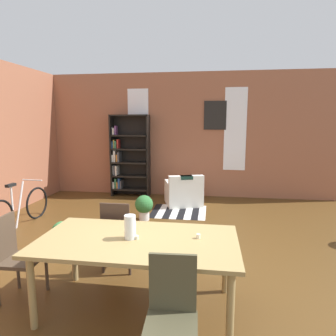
{
  "coord_description": "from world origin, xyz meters",
  "views": [
    {
      "loc": [
        0.66,
        -3.4,
        1.98
      ],
      "look_at": [
        -0.09,
        1.78,
        1.14
      ],
      "focal_mm": 31.82,
      "sensor_mm": 36.0,
      "label": 1
    }
  ],
  "objects_px": {
    "dining_table": "(138,246)",
    "bookshelf_tall": "(128,157)",
    "dining_chair_near_right": "(172,314)",
    "potted_plant_window": "(144,206)",
    "dining_chair_head_left": "(15,255)",
    "armchair_white": "(184,193)",
    "potted_plant_corner": "(62,236)",
    "bicycle_second": "(20,209)",
    "dining_chair_far_left": "(118,233)",
    "vase_on_table": "(130,227)"
  },
  "relations": [
    {
      "from": "potted_plant_corner",
      "to": "potted_plant_window",
      "type": "bearing_deg",
      "value": 60.4
    },
    {
      "from": "dining_table",
      "to": "potted_plant_window",
      "type": "height_order",
      "value": "dining_table"
    },
    {
      "from": "dining_chair_near_right",
      "to": "dining_chair_head_left",
      "type": "relative_size",
      "value": 1.0
    },
    {
      "from": "vase_on_table",
      "to": "dining_chair_head_left",
      "type": "xyz_separation_m",
      "value": [
        -1.32,
        -0.0,
        -0.39
      ]
    },
    {
      "from": "dining_chair_near_right",
      "to": "potted_plant_window",
      "type": "bearing_deg",
      "value": 106.11
    },
    {
      "from": "dining_table",
      "to": "dining_chair_far_left",
      "type": "xyz_separation_m",
      "value": [
        -0.46,
        0.77,
        -0.19
      ]
    },
    {
      "from": "dining_table",
      "to": "vase_on_table",
      "type": "distance_m",
      "value": 0.21
    },
    {
      "from": "vase_on_table",
      "to": "bookshelf_tall",
      "type": "relative_size",
      "value": 0.12
    },
    {
      "from": "armchair_white",
      "to": "potted_plant_corner",
      "type": "bearing_deg",
      "value": -119.39
    },
    {
      "from": "dining_table",
      "to": "dining_chair_near_right",
      "type": "height_order",
      "value": "dining_chair_near_right"
    },
    {
      "from": "dining_chair_head_left",
      "to": "armchair_white",
      "type": "distance_m",
      "value": 4.31
    },
    {
      "from": "dining_chair_far_left",
      "to": "armchair_white",
      "type": "xyz_separation_m",
      "value": [
        0.57,
        3.26,
        -0.23
      ]
    },
    {
      "from": "bicycle_second",
      "to": "potted_plant_corner",
      "type": "relative_size",
      "value": 3.54
    },
    {
      "from": "bicycle_second",
      "to": "potted_plant_corner",
      "type": "xyz_separation_m",
      "value": [
        1.34,
        -0.93,
        -0.08
      ]
    },
    {
      "from": "dining_chair_head_left",
      "to": "potted_plant_corner",
      "type": "height_order",
      "value": "dining_chair_head_left"
    },
    {
      "from": "dining_table",
      "to": "dining_chair_near_right",
      "type": "relative_size",
      "value": 2.15
    },
    {
      "from": "dining_chair_near_right",
      "to": "potted_plant_window",
      "type": "relative_size",
      "value": 1.87
    },
    {
      "from": "dining_table",
      "to": "armchair_white",
      "type": "xyz_separation_m",
      "value": [
        0.11,
        4.03,
        -0.42
      ]
    },
    {
      "from": "vase_on_table",
      "to": "bookshelf_tall",
      "type": "distance_m",
      "value": 4.92
    },
    {
      "from": "dining_chair_head_left",
      "to": "potted_plant_corner",
      "type": "xyz_separation_m",
      "value": [
        -0.09,
        1.21,
        -0.26
      ]
    },
    {
      "from": "dining_chair_head_left",
      "to": "potted_plant_window",
      "type": "bearing_deg",
      "value": 73.73
    },
    {
      "from": "vase_on_table",
      "to": "dining_chair_near_right",
      "type": "xyz_separation_m",
      "value": [
        0.53,
        -0.77,
        -0.39
      ]
    },
    {
      "from": "potted_plant_window",
      "to": "dining_chair_near_right",
      "type": "bearing_deg",
      "value": -73.89
    },
    {
      "from": "dining_chair_near_right",
      "to": "potted_plant_window",
      "type": "height_order",
      "value": "dining_chair_near_right"
    },
    {
      "from": "dining_chair_far_left",
      "to": "bicycle_second",
      "type": "bearing_deg",
      "value": 150.0
    },
    {
      "from": "dining_chair_head_left",
      "to": "armchair_white",
      "type": "relative_size",
      "value": 0.95
    },
    {
      "from": "dining_chair_far_left",
      "to": "potted_plant_corner",
      "type": "bearing_deg",
      "value": 156.95
    },
    {
      "from": "dining_table",
      "to": "bicycle_second",
      "type": "relative_size",
      "value": 1.23
    },
    {
      "from": "potted_plant_corner",
      "to": "potted_plant_window",
      "type": "distance_m",
      "value": 1.84
    },
    {
      "from": "bookshelf_tall",
      "to": "potted_plant_corner",
      "type": "distance_m",
      "value": 3.61
    },
    {
      "from": "dining_chair_near_right",
      "to": "bookshelf_tall",
      "type": "height_order",
      "value": "bookshelf_tall"
    },
    {
      "from": "bicycle_second",
      "to": "potted_plant_window",
      "type": "bearing_deg",
      "value": 16.66
    },
    {
      "from": "dining_chair_near_right",
      "to": "potted_plant_corner",
      "type": "bearing_deg",
      "value": 134.5
    },
    {
      "from": "dining_chair_head_left",
      "to": "dining_chair_far_left",
      "type": "distance_m",
      "value": 1.21
    },
    {
      "from": "dining_table",
      "to": "potted_plant_corner",
      "type": "distance_m",
      "value": 1.97
    },
    {
      "from": "dining_chair_head_left",
      "to": "potted_plant_corner",
      "type": "bearing_deg",
      "value": 94.23
    },
    {
      "from": "dining_chair_near_right",
      "to": "vase_on_table",
      "type": "bearing_deg",
      "value": 124.66
    },
    {
      "from": "vase_on_table",
      "to": "dining_table",
      "type": "bearing_deg",
      "value": 0.0
    },
    {
      "from": "armchair_white",
      "to": "potted_plant_window",
      "type": "distance_m",
      "value": 1.4
    },
    {
      "from": "bookshelf_tall",
      "to": "potted_plant_corner",
      "type": "height_order",
      "value": "bookshelf_tall"
    },
    {
      "from": "dining_chair_head_left",
      "to": "armchair_white",
      "type": "xyz_separation_m",
      "value": [
        1.5,
        4.04,
        -0.23
      ]
    },
    {
      "from": "vase_on_table",
      "to": "armchair_white",
      "type": "xyz_separation_m",
      "value": [
        0.18,
        4.03,
        -0.62
      ]
    },
    {
      "from": "dining_chair_near_right",
      "to": "dining_chair_head_left",
      "type": "distance_m",
      "value": 2.01
    },
    {
      "from": "armchair_white",
      "to": "potted_plant_corner",
      "type": "xyz_separation_m",
      "value": [
        -1.59,
        -2.83,
        -0.03
      ]
    },
    {
      "from": "dining_table",
      "to": "bicycle_second",
      "type": "distance_m",
      "value": 3.56
    },
    {
      "from": "dining_chair_head_left",
      "to": "dining_chair_far_left",
      "type": "xyz_separation_m",
      "value": [
        0.94,
        0.77,
        0.0
      ]
    },
    {
      "from": "dining_chair_far_left",
      "to": "dining_chair_head_left",
      "type": "bearing_deg",
      "value": -140.49
    },
    {
      "from": "armchair_white",
      "to": "potted_plant_corner",
      "type": "relative_size",
      "value": 2.13
    },
    {
      "from": "dining_chair_head_left",
      "to": "bicycle_second",
      "type": "xyz_separation_m",
      "value": [
        -1.43,
        2.14,
        -0.18
      ]
    },
    {
      "from": "dining_table",
      "to": "bookshelf_tall",
      "type": "distance_m",
      "value": 4.96
    }
  ]
}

